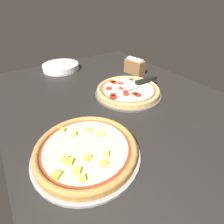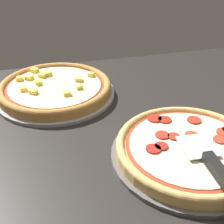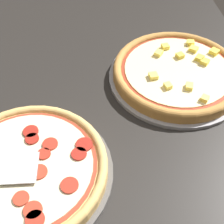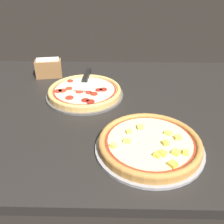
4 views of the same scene
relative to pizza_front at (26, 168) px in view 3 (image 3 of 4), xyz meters
The scene contains 5 objects.
ground_plane 11.30cm from the pizza_front, 122.14° to the left, with size 155.77×108.43×3.60cm, color black.
pizza_pan_front 2.14cm from the pizza_front, 110.90° to the right, with size 35.82×35.82×1.00cm, color #565451.
pizza_front is the anchor object (origin of this frame).
pizza_pan_back 46.48cm from the pizza_front, 124.34° to the left, with size 36.91×36.91×1.00cm, color #939399.
pizza_back 46.47cm from the pizza_front, 124.35° to the left, with size 34.69×34.69×3.69cm.
Camera 3 is at (41.72, 4.80, 57.63)cm, focal length 50.00 mm.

